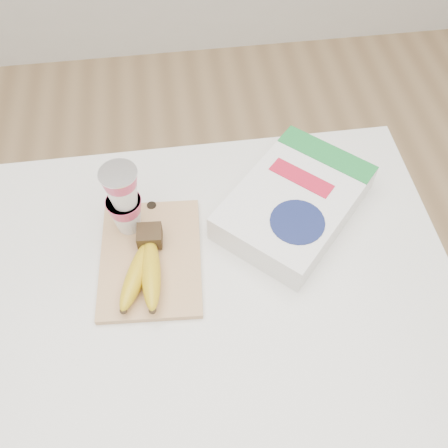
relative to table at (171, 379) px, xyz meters
name	(u,v)px	position (x,y,z in m)	size (l,w,h in m)	color
room	(100,117)	(0.00, 0.00, 0.91)	(4.00, 4.00, 4.00)	tan
table	(171,379)	(0.00, 0.00, 0.00)	(1.18, 0.79, 0.89)	silver
cutting_board	(151,258)	(0.01, 0.09, 0.45)	(0.20, 0.27, 0.01)	tan
bananas	(145,268)	(0.00, 0.06, 0.48)	(0.10, 0.19, 0.06)	#382816
yogurt_stack	(123,199)	(-0.03, 0.17, 0.55)	(0.07, 0.07, 0.17)	white
cereal_box	(294,202)	(0.31, 0.17, 0.48)	(0.37, 0.38, 0.07)	white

